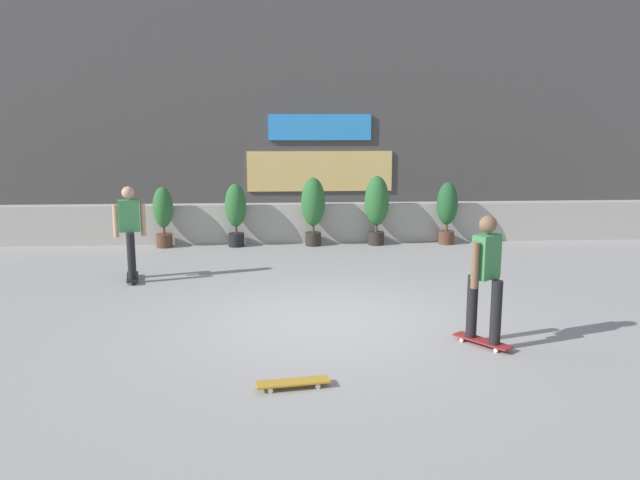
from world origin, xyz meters
The scene contains 11 objects.
ground_plane centered at (0.00, 0.00, 0.00)m, with size 48.00×48.00×0.00m, color #9E9B96.
planter_wall centered at (0.00, 6.00, 0.45)m, with size 18.00×0.40×0.90m, color #B2ADA3.
building_backdrop centered at (0.00, 10.00, 3.25)m, with size 20.00×2.08×6.50m.
potted_plant_0 centered at (-3.26, 5.55, 0.77)m, with size 0.45×0.45×1.36m.
potted_plant_1 centered at (-1.65, 5.55, 0.82)m, with size 0.47×0.47×1.42m.
potted_plant_2 centered at (0.09, 5.55, 0.91)m, with size 0.54×0.54×1.55m.
potted_plant_3 centered at (1.53, 5.55, 0.92)m, with size 0.55×0.55×1.58m.
potted_plant_4 centered at (3.16, 5.55, 0.82)m, with size 0.48×0.48×1.42m.
skater_by_wall_right centered at (-3.31, 2.53, 0.94)m, with size 0.55×0.82×1.70m.
skater_far_right centered at (1.93, -1.16, 0.94)m, with size 0.65×0.75×1.70m.
skateboard_near_camera centered at (-0.53, -2.34, 0.06)m, with size 0.82×0.33×0.08m.
Camera 1 is at (-0.63, -8.99, 2.92)m, focal length 36.56 mm.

